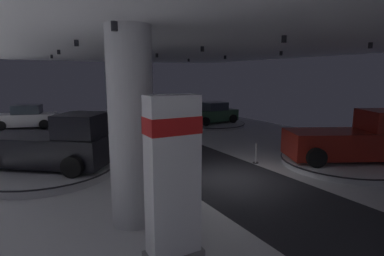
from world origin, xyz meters
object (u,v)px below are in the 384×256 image
display_car_deep_left (26,118)px  visitor_walking_near (123,127)px  display_car_deep_right (175,107)px  display_platform_deep_left (27,129)px  column_left (131,128)px  display_platform_deep_right (175,116)px  brand_sign_pylon (173,181)px  display_platform_near_right (343,162)px  display_car_far_right (213,114)px  display_platform_far_right (212,124)px  display_platform_mid_left (48,170)px  pickup_truck_mid_left (52,145)px  pickup_truck_near_right (352,140)px  visitor_walking_far (177,132)px

display_car_deep_left → visitor_walking_near: size_ratio=2.85×
display_car_deep_right → display_platform_deep_left: bearing=-176.1°
column_left → display_platform_deep_right: 22.00m
brand_sign_pylon → display_platform_deep_left: brand_sign_pylon is taller
display_platform_near_right → display_car_far_right: display_car_far_right is taller
display_platform_near_right → display_platform_far_right: size_ratio=1.06×
display_platform_deep_right → display_car_deep_left: bearing=-176.1°
display_car_deep_right → display_platform_far_right: size_ratio=0.85×
display_platform_far_right → display_platform_deep_left: bearing=159.6°
display_platform_mid_left → display_car_far_right: size_ratio=1.31×
pickup_truck_mid_left → display_car_far_right: size_ratio=1.25×
display_platform_deep_left → display_car_far_right: size_ratio=1.36×
display_platform_mid_left → display_platform_far_right: 14.95m
column_left → brand_sign_pylon: 2.59m
display_platform_deep_left → display_platform_near_right: bearing=-54.6°
pickup_truck_near_right → display_car_far_right: 12.76m
display_platform_near_right → display_platform_mid_left: bearing=155.5°
display_platform_near_right → visitor_walking_near: (-7.24, 10.58, 0.74)m
display_platform_near_right → visitor_walking_far: size_ratio=3.57×
brand_sign_pylon → pickup_truck_near_right: 11.00m
column_left → pickup_truck_near_right: (10.67, 0.27, -1.52)m
pickup_truck_near_right → display_car_far_right: bearing=86.5°
column_left → display_platform_near_right: (10.38, 0.42, -2.58)m
pickup_truck_mid_left → visitor_walking_far: size_ratio=3.42×
column_left → display_platform_deep_left: 18.36m
brand_sign_pylon → display_platform_deep_right: 24.06m
display_car_deep_right → display_car_deep_left: bearing=-176.1°
column_left → display_platform_mid_left: size_ratio=0.97×
display_platform_deep_right → visitor_walking_near: size_ratio=3.35×
display_car_deep_left → display_car_far_right: 14.44m
display_platform_near_right → visitor_walking_far: visitor_walking_far is taller
display_platform_deep_right → brand_sign_pylon: bearing=-117.0°
display_platform_deep_left → display_car_deep_left: bearing=-15.1°
column_left → display_car_far_right: size_ratio=1.27×
column_left → visitor_walking_far: size_ratio=3.46×
pickup_truck_near_right → display_platform_deep_right: bearing=89.2°
brand_sign_pylon → display_platform_far_right: size_ratio=0.71×
visitor_walking_far → column_left: bearing=-124.9°
column_left → pickup_truck_near_right: column_left is taller
pickup_truck_mid_left → display_car_deep_right: bearing=46.6°
display_platform_deep_left → display_platform_far_right: size_ratio=1.10×
display_platform_mid_left → display_car_deep_right: (12.72, 12.98, 0.83)m
display_platform_mid_left → display_car_far_right: bearing=28.1°
brand_sign_pylon → display_platform_deep_left: size_ratio=0.64×
column_left → display_platform_far_right: 17.50m
display_car_deep_right → display_platform_near_right: bearing=-91.8°
pickup_truck_mid_left → display_platform_deep_left: 12.36m
pickup_truck_mid_left → visitor_walking_near: pickup_truck_mid_left is taller
brand_sign_pylon → display_platform_deep_right: brand_sign_pylon is taller
pickup_truck_mid_left → pickup_truck_near_right: pickup_truck_mid_left is taller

